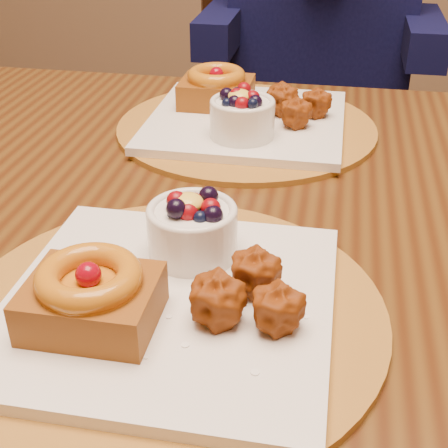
{
  "coord_description": "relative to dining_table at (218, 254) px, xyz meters",
  "views": [
    {
      "loc": [
        0.13,
        -0.69,
        1.1
      ],
      "look_at": [
        0.04,
        -0.22,
        0.82
      ],
      "focal_mm": 50.0,
      "sensor_mm": 36.0,
      "label": 1
    }
  ],
  "objects": [
    {
      "name": "dining_table",
      "position": [
        0.0,
        0.0,
        0.0
      ],
      "size": [
        1.6,
        0.9,
        0.76
      ],
      "color": "#3B1C0A",
      "rests_on": "ground"
    },
    {
      "name": "place_setting_near",
      "position": [
        -0.0,
        -0.22,
        0.1
      ],
      "size": [
        0.38,
        0.38,
        0.08
      ],
      "color": "brown",
      "rests_on": "dining_table"
    },
    {
      "name": "place_setting_far",
      "position": [
        -0.0,
        0.22,
        0.1
      ],
      "size": [
        0.38,
        0.38,
        0.09
      ],
      "color": "brown",
      "rests_on": "dining_table"
    },
    {
      "name": "chair_far",
      "position": [
        0.01,
        0.98,
        -0.16
      ],
      "size": [
        0.58,
        0.58,
        0.94
      ],
      "rotation": [
        0.0,
        0.0,
        0.34
      ],
      "color": "black",
      "rests_on": "ground"
    }
  ]
}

